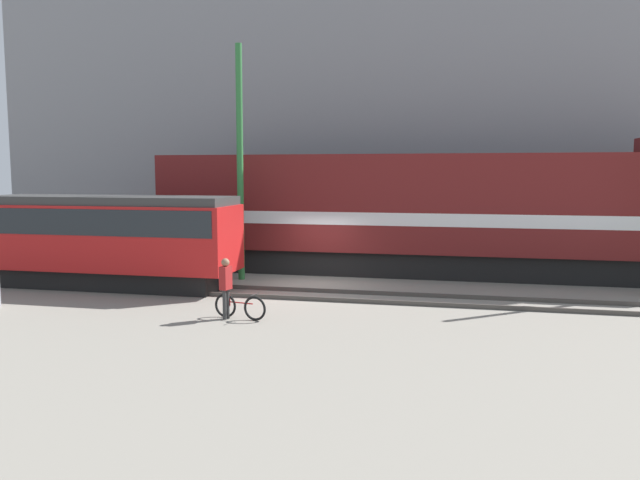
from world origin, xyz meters
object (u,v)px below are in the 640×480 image
bicycle (240,307)px  person (226,282)px  streetcar (110,235)px  utility_pole_left (240,164)px  freight_locomotive (428,212)px

bicycle → person: (-0.39, -0.08, 0.71)m
streetcar → utility_pole_left: 5.45m
utility_pole_left → bicycle: bearing=-70.4°
freight_locomotive → streetcar: (-10.95, -5.33, -0.65)m
person → utility_pole_left: size_ratio=0.19×
freight_locomotive → bicycle: freight_locomotive is taller
person → bicycle: bearing=11.0°
person → utility_pole_left: utility_pole_left is taller
streetcar → bicycle: 7.36m
freight_locomotive → person: size_ratio=12.63×
freight_locomotive → streetcar: freight_locomotive is taller
freight_locomotive → utility_pole_left: 7.70m
person → utility_pole_left: bearing=106.2°
streetcar → utility_pole_left: size_ratio=1.03×
bicycle → utility_pole_left: utility_pole_left is taller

